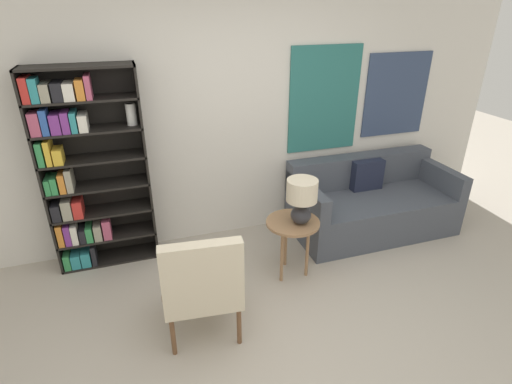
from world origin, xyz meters
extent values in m
plane|color=#B2A899|center=(0.00, 0.00, 0.00)|extent=(14.00, 14.00, 0.00)
cube|color=silver|center=(0.00, 2.03, 1.35)|extent=(6.40, 0.06, 2.70)
cube|color=#286B66|center=(1.08, 1.99, 1.41)|extent=(0.80, 0.02, 1.10)
cube|color=#334260|center=(1.98, 1.99, 1.40)|extent=(0.79, 0.02, 0.91)
cube|color=black|center=(-1.71, 1.85, 0.94)|extent=(0.02, 0.30, 1.88)
cube|color=black|center=(-0.82, 1.85, 0.94)|extent=(0.02, 0.30, 1.88)
cube|color=black|center=(-1.26, 1.85, 1.87)|extent=(0.91, 0.30, 0.02)
cube|color=black|center=(-1.26, 1.85, 0.01)|extent=(0.91, 0.30, 0.02)
cube|color=black|center=(-1.26, 2.00, 0.94)|extent=(0.91, 0.01, 1.88)
cube|color=black|center=(-1.26, 1.85, 0.28)|extent=(0.91, 0.30, 0.02)
cube|color=#338C4C|center=(-1.66, 1.81, 0.10)|extent=(0.06, 0.20, 0.16)
cube|color=teal|center=(-1.58, 1.81, 0.09)|extent=(0.08, 0.20, 0.14)
cube|color=teal|center=(-1.49, 1.82, 0.09)|extent=(0.08, 0.23, 0.15)
cube|color=black|center=(-1.42, 1.79, 0.12)|extent=(0.04, 0.17, 0.21)
cube|color=black|center=(-1.26, 1.85, 0.54)|extent=(0.91, 0.30, 0.02)
cube|color=orange|center=(-1.66, 1.80, 0.39)|extent=(0.05, 0.18, 0.22)
cube|color=#7A338C|center=(-1.60, 1.80, 0.39)|extent=(0.05, 0.19, 0.20)
cube|color=silver|center=(-1.54, 1.80, 0.38)|extent=(0.06, 0.18, 0.19)
cube|color=black|center=(-1.48, 1.80, 0.35)|extent=(0.05, 0.18, 0.14)
cube|color=#338C4C|center=(-1.42, 1.82, 0.36)|extent=(0.06, 0.22, 0.15)
cube|color=gray|center=(-1.34, 1.80, 0.36)|extent=(0.07, 0.19, 0.15)
cube|color=#B24C6B|center=(-1.26, 1.79, 0.38)|extent=(0.07, 0.17, 0.20)
cube|color=black|center=(-1.26, 1.85, 0.81)|extent=(0.91, 0.30, 0.02)
cube|color=black|center=(-1.65, 1.83, 0.63)|extent=(0.07, 0.25, 0.15)
cube|color=gray|center=(-1.56, 1.82, 0.64)|extent=(0.08, 0.22, 0.18)
cube|color=red|center=(-1.47, 1.82, 0.63)|extent=(0.08, 0.22, 0.17)
cube|color=black|center=(-1.26, 1.85, 1.07)|extent=(0.91, 0.30, 0.02)
cube|color=#338C4C|center=(-1.67, 1.83, 0.89)|extent=(0.04, 0.24, 0.14)
cube|color=#338C4C|center=(-1.61, 1.81, 0.89)|extent=(0.05, 0.19, 0.15)
cube|color=orange|center=(-1.55, 1.81, 0.90)|extent=(0.05, 0.21, 0.17)
cube|color=gray|center=(-1.49, 1.83, 0.92)|extent=(0.05, 0.24, 0.21)
cube|color=black|center=(-1.26, 1.85, 1.34)|extent=(0.91, 0.30, 0.02)
cube|color=#338C4C|center=(-1.67, 1.82, 1.19)|extent=(0.05, 0.22, 0.21)
cube|color=gold|center=(-1.60, 1.83, 1.19)|extent=(0.04, 0.25, 0.21)
cube|color=gold|center=(-1.53, 1.80, 1.15)|extent=(0.07, 0.17, 0.14)
cube|color=black|center=(-1.26, 1.85, 1.60)|extent=(0.91, 0.30, 0.02)
cube|color=#B24C6B|center=(-1.65, 1.79, 1.44)|extent=(0.08, 0.17, 0.19)
cube|color=#2D56A8|center=(-1.58, 1.80, 1.45)|extent=(0.05, 0.18, 0.21)
cube|color=#7A338C|center=(-1.50, 1.82, 1.43)|extent=(0.08, 0.22, 0.17)
cube|color=#7A338C|center=(-1.42, 1.80, 1.44)|extent=(0.06, 0.19, 0.18)
cube|color=teal|center=(-1.36, 1.82, 1.43)|extent=(0.05, 0.22, 0.17)
cube|color=silver|center=(-1.29, 1.82, 1.42)|extent=(0.07, 0.23, 0.14)
cylinder|color=white|center=(-0.89, 1.85, 1.44)|extent=(0.09, 0.09, 0.19)
cube|color=red|center=(-1.66, 1.83, 1.72)|extent=(0.06, 0.24, 0.20)
cube|color=teal|center=(-1.60, 1.80, 1.71)|extent=(0.06, 0.17, 0.19)
cube|color=gray|center=(-1.52, 1.83, 1.69)|extent=(0.07, 0.25, 0.14)
cube|color=black|center=(-1.44, 1.82, 1.69)|extent=(0.08, 0.23, 0.15)
cube|color=silver|center=(-1.35, 1.82, 1.69)|extent=(0.08, 0.22, 0.14)
cube|color=orange|center=(-1.26, 1.80, 1.70)|extent=(0.06, 0.17, 0.16)
cube|color=#B24C6B|center=(-1.20, 1.82, 1.71)|extent=(0.04, 0.23, 0.19)
cylinder|color=brown|center=(-0.30, 0.86, 0.17)|extent=(0.04, 0.04, 0.34)
cylinder|color=brown|center=(-0.78, 0.91, 0.17)|extent=(0.04, 0.04, 0.34)
cylinder|color=brown|center=(-0.35, 0.37, 0.17)|extent=(0.04, 0.04, 0.34)
cylinder|color=brown|center=(-0.83, 0.42, 0.17)|extent=(0.04, 0.04, 0.34)
cube|color=beige|center=(-0.56, 0.64, 0.38)|extent=(0.62, 0.62, 0.08)
cube|color=beige|center=(-0.59, 0.41, 0.67)|extent=(0.57, 0.16, 0.49)
cube|color=brown|center=(-0.30, 0.61, 0.52)|extent=(0.10, 0.51, 0.04)
cube|color=brown|center=(-0.82, 0.67, 0.52)|extent=(0.10, 0.51, 0.04)
cube|color=#474C56|center=(1.53, 1.52, 0.21)|extent=(1.76, 0.86, 0.43)
cube|color=#474C56|center=(1.53, 1.85, 0.61)|extent=(1.76, 0.20, 0.36)
cube|color=#474C56|center=(0.71, 1.52, 0.55)|extent=(0.12, 0.86, 0.25)
cube|color=#474C56|center=(2.35, 1.52, 0.55)|extent=(0.12, 0.86, 0.25)
cube|color=#1E2338|center=(1.53, 1.70, 0.60)|extent=(0.36, 0.12, 0.34)
cylinder|color=#99704C|center=(0.36, 1.05, 0.56)|extent=(0.48, 0.48, 0.02)
cylinder|color=#99704C|center=(0.36, 1.19, 0.27)|extent=(0.03, 0.03, 0.54)
cylinder|color=#99704C|center=(0.23, 0.97, 0.27)|extent=(0.03, 0.03, 0.54)
cylinder|color=#99704C|center=(0.48, 0.97, 0.27)|extent=(0.03, 0.03, 0.54)
ellipsoid|color=#2D2D33|center=(0.41, 1.00, 0.65)|extent=(0.18, 0.18, 0.16)
cylinder|color=tan|center=(0.41, 1.00, 0.76)|extent=(0.02, 0.02, 0.06)
cylinder|color=beige|center=(0.41, 1.00, 0.89)|extent=(0.27, 0.27, 0.19)
camera|label=1|loc=(-0.93, -1.80, 2.35)|focal=28.00mm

